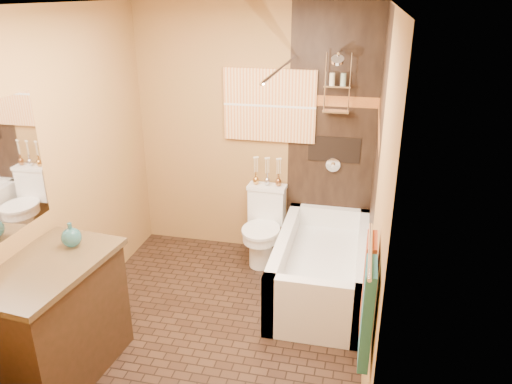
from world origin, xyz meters
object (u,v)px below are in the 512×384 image
(bathtub, at_px, (322,271))
(toilet, at_px, (263,226))
(vanity, at_px, (54,320))
(sunset_painting, at_px, (270,106))

(bathtub, distance_m, toilet, 0.81)
(vanity, bearing_deg, bathtub, 45.53)
(toilet, distance_m, vanity, 2.20)
(bathtub, relative_size, vanity, 1.40)
(bathtub, height_order, toilet, toilet)
(sunset_painting, xyz_separation_m, bathtub, (0.64, -0.73, -1.33))
(toilet, height_order, vanity, vanity)
(sunset_painting, distance_m, bathtub, 1.64)
(sunset_painting, relative_size, bathtub, 0.60)
(toilet, xyz_separation_m, vanity, (-1.08, -1.92, 0.07))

